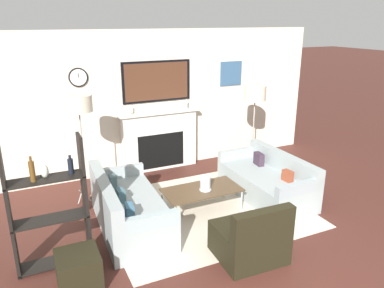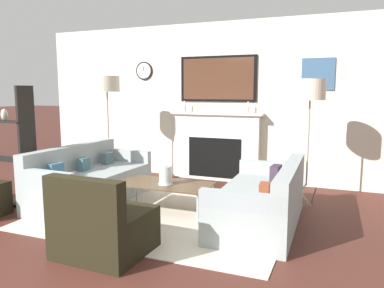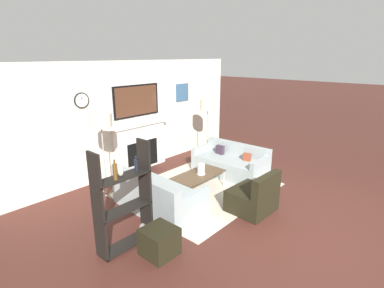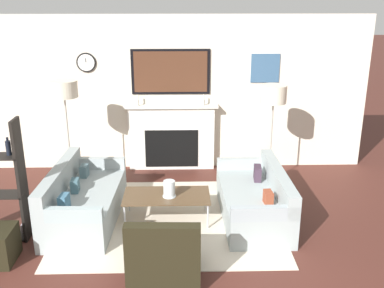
{
  "view_description": "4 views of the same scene",
  "coord_description": "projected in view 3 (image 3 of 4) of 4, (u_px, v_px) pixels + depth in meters",
  "views": [
    {
      "loc": [
        -2.39,
        -2.26,
        2.87
      ],
      "look_at": [
        -0.0,
        2.85,
        0.98
      ],
      "focal_mm": 35.0,
      "sensor_mm": 36.0,
      "label": 1
    },
    {
      "loc": [
        2.01,
        -1.73,
        1.54
      ],
      "look_at": [
        0.12,
        2.96,
        0.82
      ],
      "focal_mm": 35.0,
      "sensor_mm": 36.0,
      "label": 2
    },
    {
      "loc": [
        -4.56,
        -1.41,
        2.82
      ],
      "look_at": [
        0.3,
        2.91,
        0.88
      ],
      "focal_mm": 28.0,
      "sensor_mm": 36.0,
      "label": 3
    },
    {
      "loc": [
        0.16,
        -3.24,
        3.06
      ],
      "look_at": [
        0.32,
        2.84,
        0.98
      ],
      "focal_mm": 42.0,
      "sensor_mm": 36.0,
      "label": 4
    }
  ],
  "objects": [
    {
      "name": "couch_left",
      "position": [
        157.0,
        197.0,
        5.57
      ],
      "size": [
        0.92,
        1.83,
        0.78
      ],
      "color": "#939E9E",
      "rests_on": "ground_plane"
    },
    {
      "name": "hurricane_candle",
      "position": [
        201.0,
        170.0,
        6.35
      ],
      "size": [
        0.18,
        0.18,
        0.23
      ],
      "color": "silver",
      "rests_on": "coffee_table"
    },
    {
      "name": "area_rug",
      "position": [
        199.0,
        189.0,
        6.52
      ],
      "size": [
        3.03,
        2.55,
        0.01
      ],
      "color": "beige",
      "rests_on": "ground_plane"
    },
    {
      "name": "shelf_unit",
      "position": [
        124.0,
        201.0,
        4.42
      ],
      "size": [
        0.88,
        0.28,
        1.61
      ],
      "color": "black",
      "rests_on": "ground_plane"
    },
    {
      "name": "coffee_table",
      "position": [
        199.0,
        175.0,
        6.38
      ],
      "size": [
        1.2,
        0.62,
        0.38
      ],
      "color": "#4C3823",
      "rests_on": "ground_plane"
    },
    {
      "name": "fireplace_wall",
      "position": [
        137.0,
        121.0,
        7.46
      ],
      "size": [
        6.9,
        0.28,
        2.7
      ],
      "color": "beige",
      "rests_on": "ground_plane"
    },
    {
      "name": "armchair",
      "position": [
        254.0,
        198.0,
        5.56
      ],
      "size": [
        0.82,
        0.75,
        0.79
      ],
      "color": "black",
      "rests_on": "ground_plane"
    },
    {
      "name": "ground_plane",
      "position": [
        311.0,
        232.0,
        4.97
      ],
      "size": [
        60.0,
        60.0,
        0.0
      ],
      "primitive_type": "plane",
      "color": "#47221B"
    },
    {
      "name": "ottoman",
      "position": [
        159.0,
        241.0,
        4.37
      ],
      "size": [
        0.46,
        0.46,
        0.42
      ],
      "color": "black",
      "rests_on": "ground_plane"
    },
    {
      "name": "floor_lamp_left",
      "position": [
        101.0,
        121.0,
        5.58
      ],
      "size": [
        0.41,
        0.41,
        1.79
      ],
      "color": "#9E998E",
      "rests_on": "ground_plane"
    },
    {
      "name": "floor_lamp_right",
      "position": [
        208.0,
        106.0,
        7.9
      ],
      "size": [
        0.4,
        0.4,
        1.7
      ],
      "color": "#9E998E",
      "rests_on": "ground_plane"
    },
    {
      "name": "couch_right",
      "position": [
        231.0,
        164.0,
        7.31
      ],
      "size": [
        0.88,
        1.77,
        0.72
      ],
      "color": "#939E9E",
      "rests_on": "ground_plane"
    }
  ]
}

